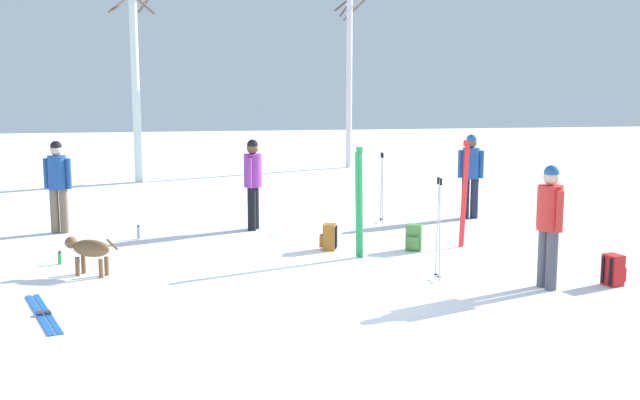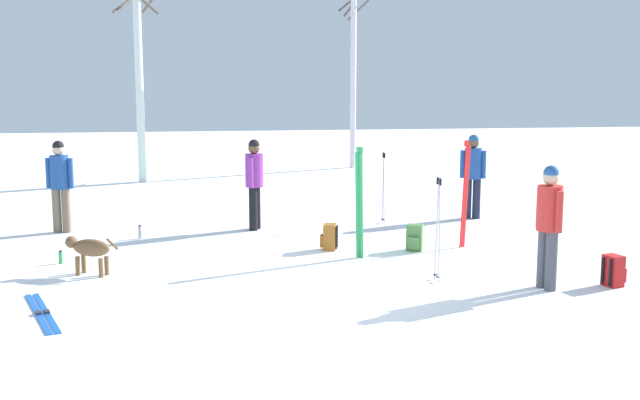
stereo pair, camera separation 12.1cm
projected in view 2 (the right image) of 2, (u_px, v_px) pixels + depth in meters
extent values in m
plane|color=white|center=(314.00, 290.00, 10.95)|extent=(60.00, 60.00, 0.00)
cylinder|color=black|center=(253.00, 209.00, 15.02)|extent=(0.16, 0.16, 0.82)
cylinder|color=black|center=(256.00, 207.00, 15.19)|extent=(0.16, 0.16, 0.82)
cylinder|color=purple|center=(254.00, 170.00, 14.99)|extent=(0.34, 0.34, 0.62)
sphere|color=brown|center=(254.00, 148.00, 14.93)|extent=(0.22, 0.22, 0.22)
sphere|color=black|center=(254.00, 145.00, 14.92)|extent=(0.21, 0.21, 0.21)
cylinder|color=purple|center=(251.00, 173.00, 14.79)|extent=(0.10, 0.10, 0.56)
cylinder|color=purple|center=(258.00, 170.00, 15.20)|extent=(0.10, 0.10, 0.56)
cylinder|color=#4C4C56|center=(551.00, 261.00, 10.88)|extent=(0.16, 0.16, 0.82)
cylinder|color=#4C4C56|center=(543.00, 258.00, 11.05)|extent=(0.16, 0.16, 0.82)
cylinder|color=red|center=(550.00, 208.00, 10.85)|extent=(0.34, 0.34, 0.62)
sphere|color=beige|center=(551.00, 178.00, 10.78)|extent=(0.22, 0.22, 0.22)
sphere|color=#265999|center=(551.00, 173.00, 10.77)|extent=(0.21, 0.21, 0.21)
cylinder|color=red|center=(559.00, 212.00, 10.66)|extent=(0.10, 0.10, 0.56)
cylinder|color=red|center=(540.00, 207.00, 11.05)|extent=(0.10, 0.10, 0.56)
cylinder|color=#1E2338|center=(467.00, 198.00, 16.27)|extent=(0.16, 0.16, 0.82)
cylinder|color=#1E2338|center=(476.00, 199.00, 16.23)|extent=(0.16, 0.16, 0.82)
cylinder|color=#1E478C|center=(473.00, 163.00, 16.14)|extent=(0.34, 0.34, 0.62)
sphere|color=brown|center=(474.00, 143.00, 16.07)|extent=(0.22, 0.22, 0.22)
sphere|color=#265999|center=(474.00, 140.00, 16.06)|extent=(0.21, 0.21, 0.21)
cylinder|color=#1E478C|center=(463.00, 164.00, 16.19)|extent=(0.10, 0.10, 0.56)
cylinder|color=#1E478C|center=(484.00, 165.00, 16.10)|extent=(0.10, 0.10, 0.56)
cylinder|color=#72604C|center=(57.00, 211.00, 14.85)|extent=(0.16, 0.16, 0.82)
cylinder|color=#72604C|center=(66.00, 211.00, 14.83)|extent=(0.16, 0.16, 0.82)
cylinder|color=#1E478C|center=(60.00, 172.00, 14.72)|extent=(0.34, 0.34, 0.62)
sphere|color=beige|center=(58.00, 150.00, 14.66)|extent=(0.22, 0.22, 0.22)
sphere|color=black|center=(58.00, 146.00, 14.65)|extent=(0.21, 0.21, 0.21)
cylinder|color=#1E478C|center=(48.00, 173.00, 14.74)|extent=(0.10, 0.10, 0.56)
cylinder|color=#1E478C|center=(71.00, 173.00, 14.71)|extent=(0.10, 0.10, 0.56)
ellipsoid|color=brown|center=(91.00, 248.00, 11.71)|extent=(0.64, 0.45, 0.26)
sphere|color=brown|center=(71.00, 242.00, 11.79)|extent=(0.18, 0.18, 0.18)
ellipsoid|color=brown|center=(68.00, 243.00, 11.82)|extent=(0.12, 0.10, 0.06)
cylinder|color=brown|center=(112.00, 244.00, 11.59)|extent=(0.19, 0.11, 0.17)
cylinder|color=brown|center=(78.00, 266.00, 11.73)|extent=(0.07, 0.07, 0.28)
cylinder|color=brown|center=(84.00, 264.00, 11.88)|extent=(0.07, 0.07, 0.28)
cylinder|color=brown|center=(101.00, 268.00, 11.62)|extent=(0.07, 0.07, 0.28)
cylinder|color=brown|center=(107.00, 265.00, 11.77)|extent=(0.07, 0.07, 0.28)
cube|color=green|center=(358.00, 205.00, 12.76)|extent=(0.09, 0.08, 1.70)
cube|color=green|center=(358.00, 150.00, 12.62)|extent=(0.05, 0.05, 0.10)
cube|color=green|center=(361.00, 206.00, 12.72)|extent=(0.09, 0.08, 1.70)
cube|color=green|center=(361.00, 150.00, 12.58)|extent=(0.05, 0.05, 0.10)
cube|color=red|center=(464.00, 197.00, 13.52)|extent=(0.15, 0.12, 1.74)
cube|color=red|center=(466.00, 143.00, 13.37)|extent=(0.06, 0.05, 0.10)
cube|color=red|center=(466.00, 196.00, 13.56)|extent=(0.15, 0.12, 1.74)
cube|color=red|center=(468.00, 143.00, 13.41)|extent=(0.06, 0.05, 0.10)
cube|color=blue|center=(38.00, 313.00, 9.88)|extent=(0.67, 1.76, 0.02)
cube|color=#333338|center=(38.00, 313.00, 9.83)|extent=(0.10, 0.13, 0.03)
cube|color=blue|center=(46.00, 312.00, 9.92)|extent=(0.67, 1.76, 0.02)
cube|color=#333338|center=(47.00, 311.00, 9.88)|extent=(0.10, 0.13, 0.03)
cylinder|color=#B2B2BC|center=(436.00, 232.00, 11.40)|extent=(0.02, 0.10, 1.39)
cylinder|color=black|center=(438.00, 181.00, 11.29)|extent=(0.04, 0.04, 0.10)
cylinder|color=black|center=(435.00, 275.00, 11.50)|extent=(0.07, 0.07, 0.01)
cylinder|color=#B2B2BC|center=(439.00, 234.00, 11.28)|extent=(0.02, 0.10, 1.39)
cylinder|color=black|center=(440.00, 182.00, 11.16)|extent=(0.04, 0.04, 0.10)
cylinder|color=black|center=(438.00, 277.00, 11.38)|extent=(0.07, 0.07, 0.01)
cylinder|color=#B2B2BC|center=(383.00, 190.00, 15.76)|extent=(0.02, 0.10, 1.30)
cylinder|color=black|center=(383.00, 155.00, 15.64)|extent=(0.04, 0.04, 0.10)
cylinder|color=black|center=(383.00, 219.00, 15.85)|extent=(0.07, 0.07, 0.01)
cylinder|color=#B2B2BC|center=(384.00, 191.00, 15.66)|extent=(0.02, 0.10, 1.30)
cylinder|color=black|center=(384.00, 156.00, 15.55)|extent=(0.04, 0.04, 0.10)
cylinder|color=black|center=(384.00, 220.00, 15.75)|extent=(0.07, 0.07, 0.01)
cube|color=red|center=(613.00, 271.00, 11.14)|extent=(0.26, 0.30, 0.44)
cube|color=red|center=(620.00, 274.00, 11.20)|extent=(0.11, 0.20, 0.20)
cube|color=black|center=(610.00, 273.00, 11.02)|extent=(0.03, 0.04, 0.37)
cube|color=black|center=(603.00, 270.00, 11.15)|extent=(0.03, 0.04, 0.37)
cube|color=#4C7F3F|center=(415.00, 238.00, 13.35)|extent=(0.32, 0.29, 0.44)
cube|color=#4C7F3F|center=(413.00, 243.00, 13.24)|extent=(0.20, 0.13, 0.20)
cube|color=black|center=(412.00, 236.00, 13.48)|extent=(0.04, 0.04, 0.37)
cube|color=black|center=(420.00, 236.00, 13.44)|extent=(0.04, 0.04, 0.37)
cube|color=#99591E|center=(330.00, 237.00, 13.40)|extent=(0.26, 0.30, 0.44)
cube|color=#99591E|center=(322.00, 241.00, 13.43)|extent=(0.11, 0.20, 0.20)
cube|color=black|center=(337.00, 236.00, 13.46)|extent=(0.03, 0.04, 0.37)
cube|color=black|center=(336.00, 238.00, 13.32)|extent=(0.03, 0.04, 0.37)
cylinder|color=silver|center=(140.00, 232.00, 14.31)|extent=(0.07, 0.07, 0.23)
cylinder|color=black|center=(140.00, 226.00, 14.29)|extent=(0.04, 0.04, 0.02)
cylinder|color=green|center=(61.00, 258.00, 12.46)|extent=(0.06, 0.06, 0.18)
cylinder|color=black|center=(60.00, 251.00, 12.44)|extent=(0.04, 0.04, 0.02)
cylinder|color=silver|center=(139.00, 73.00, 21.28)|extent=(0.21, 0.21, 5.84)
cylinder|color=brown|center=(125.00, 4.00, 21.21)|extent=(0.62, 0.74, 0.56)
cylinder|color=brown|center=(142.00, 0.00, 20.63)|extent=(0.85, 0.43, 0.74)
cylinder|color=silver|center=(353.00, 68.00, 24.51)|extent=(0.18, 0.18, 6.12)
cylinder|color=brown|center=(360.00, 8.00, 24.58)|extent=(0.74, 0.61, 0.74)
cylinder|color=brown|center=(348.00, 3.00, 24.48)|extent=(0.67, 0.31, 0.53)
cylinder|color=brown|center=(355.00, 1.00, 24.52)|extent=(0.72, 0.28, 0.94)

